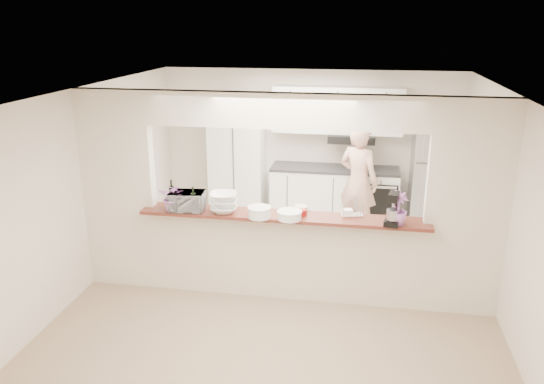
% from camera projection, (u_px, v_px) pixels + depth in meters
% --- Properties ---
extents(floor, '(6.00, 6.00, 0.00)m').
position_uv_depth(floor, '(283.00, 295.00, 6.58)').
color(floor, tan).
rests_on(floor, ground).
extents(tile_overlay, '(5.00, 2.90, 0.01)m').
position_uv_depth(tile_overlay, '(298.00, 245.00, 8.04)').
color(tile_overlay, beige).
rests_on(tile_overlay, floor).
extents(partition, '(5.00, 0.15, 2.50)m').
position_uv_depth(partition, '(284.00, 181.00, 6.13)').
color(partition, silver).
rests_on(partition, floor).
extents(bar_counter, '(3.40, 0.38, 1.09)m').
position_uv_depth(bar_counter, '(283.00, 253.00, 6.40)').
color(bar_counter, silver).
rests_on(bar_counter, floor).
extents(kitchen_cabinets, '(3.15, 0.62, 2.25)m').
position_uv_depth(kitchen_cabinets, '(297.00, 163.00, 8.87)').
color(kitchen_cabinets, white).
rests_on(kitchen_cabinets, floor).
extents(refrigerator, '(0.75, 0.70, 1.70)m').
position_uv_depth(refrigerator, '(435.00, 178.00, 8.47)').
color(refrigerator, '#ABABB0').
rests_on(refrigerator, floor).
extents(flower_left, '(0.33, 0.29, 0.35)m').
position_uv_depth(flower_left, '(173.00, 197.00, 6.27)').
color(flower_left, '#E076D0').
rests_on(flower_left, bar_counter).
extents(wine_bottle_a, '(0.06, 0.06, 0.31)m').
position_uv_depth(wine_bottle_a, '(194.00, 202.00, 6.24)').
color(wine_bottle_a, black).
rests_on(wine_bottle_a, bar_counter).
extents(wine_bottle_b, '(0.06, 0.06, 0.32)m').
position_uv_depth(wine_bottle_b, '(172.00, 195.00, 6.50)').
color(wine_bottle_b, black).
rests_on(wine_bottle_b, bar_counter).
extents(toaster_oven, '(0.44, 0.33, 0.23)m').
position_uv_depth(toaster_oven, '(187.00, 201.00, 6.31)').
color(toaster_oven, '#9E9EA2').
rests_on(toaster_oven, bar_counter).
extents(serving_bowls, '(0.37, 0.37, 0.24)m').
position_uv_depth(serving_bowls, '(223.00, 203.00, 6.24)').
color(serving_bowls, white).
rests_on(serving_bowls, bar_counter).
extents(plate_stack_a, '(0.27, 0.27, 0.13)m').
position_uv_depth(plate_stack_a, '(259.00, 212.00, 6.09)').
color(plate_stack_a, white).
rests_on(plate_stack_a, bar_counter).
extents(plate_stack_b, '(0.28, 0.28, 0.10)m').
position_uv_depth(plate_stack_b, '(290.00, 215.00, 6.04)').
color(plate_stack_b, white).
rests_on(plate_stack_b, bar_counter).
extents(red_bowl, '(0.15, 0.15, 0.07)m').
position_uv_depth(red_bowl, '(300.00, 212.00, 6.18)').
color(red_bowl, maroon).
rests_on(red_bowl, bar_counter).
extents(tan_bowl, '(0.16, 0.16, 0.07)m').
position_uv_depth(tan_bowl, '(301.00, 209.00, 6.28)').
color(tan_bowl, '#CEB291').
rests_on(tan_bowl, bar_counter).
extents(utensil_caddy, '(0.28, 0.21, 0.24)m').
position_uv_depth(utensil_caddy, '(352.00, 208.00, 6.13)').
color(utensil_caddy, silver).
rests_on(utensil_caddy, bar_counter).
extents(stand_mixer, '(0.20, 0.28, 0.37)m').
position_uv_depth(stand_mixer, '(393.00, 210.00, 5.86)').
color(stand_mixer, black).
rests_on(stand_mixer, bar_counter).
extents(flower_right, '(0.28, 0.28, 0.38)m').
position_uv_depth(flower_right, '(398.00, 208.00, 5.84)').
color(flower_right, '#D472CB').
rests_on(flower_right, bar_counter).
extents(person, '(0.77, 0.69, 1.77)m').
position_uv_depth(person, '(358.00, 182.00, 8.14)').
color(person, '#DBA18E').
rests_on(person, floor).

